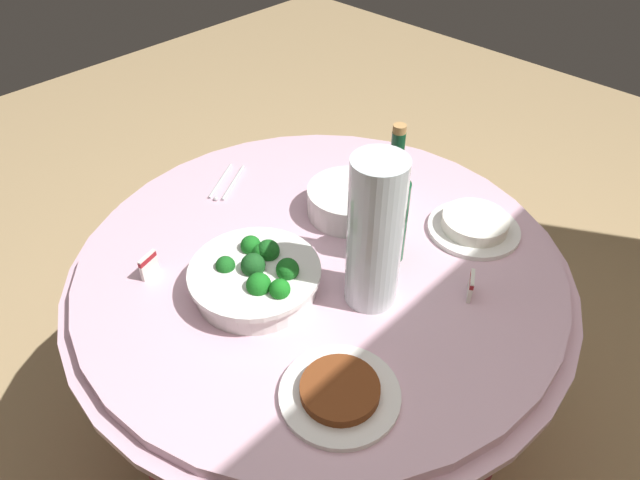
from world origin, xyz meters
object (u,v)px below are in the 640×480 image
object	(u,v)px
serving_tongs	(226,183)
label_placard_mid	(471,285)
plate_stack	(349,201)
food_plate_rice	(474,225)
wine_bottle	(391,211)
food_plate_stir_fry	(340,392)
broccoli_bowl	(256,277)
label_placard_front	(148,264)
decorative_fruit_vase	(374,241)

from	to	relation	value
serving_tongs	label_placard_mid	size ratio (longest dim) A/B	2.92
plate_stack	food_plate_rice	bearing A→B (deg)	119.85
label_placard_mid	serving_tongs	bearing A→B (deg)	-81.95
wine_bottle	serving_tongs	bearing A→B (deg)	-81.02
food_plate_stir_fry	label_placard_mid	size ratio (longest dim) A/B	4.00
food_plate_stir_fry	label_placard_mid	bearing A→B (deg)	176.03
wine_bottle	label_placard_mid	xyz separation A→B (m)	(-0.02, 0.21, -0.10)
plate_stack	broccoli_bowl	bearing A→B (deg)	6.96
wine_bottle	label_placard_front	distance (m)	0.54
wine_bottle	label_placard_mid	bearing A→B (deg)	95.82
serving_tongs	food_plate_stir_fry	world-z (taller)	food_plate_stir_fry
plate_stack	food_plate_stir_fry	bearing A→B (deg)	40.02
plate_stack	label_placard_mid	world-z (taller)	plate_stack
food_plate_stir_fry	food_plate_rice	size ratio (longest dim) A/B	1.00
wine_bottle	label_placard_front	world-z (taller)	wine_bottle
serving_tongs	food_plate_rice	bearing A→B (deg)	116.44
label_placard_front	label_placard_mid	size ratio (longest dim) A/B	1.00
food_plate_rice	label_placard_front	world-z (taller)	label_placard_front
wine_bottle	food_plate_rice	bearing A→B (deg)	156.10
serving_tongs	food_plate_stir_fry	xyz separation A→B (m)	(0.28, 0.67, 0.01)
wine_bottle	plate_stack	bearing A→B (deg)	-109.44
wine_bottle	decorative_fruit_vase	bearing A→B (deg)	23.80
serving_tongs	food_plate_rice	world-z (taller)	food_plate_rice
plate_stack	label_placard_front	distance (m)	0.50
broccoli_bowl	plate_stack	xyz separation A→B (m)	(-0.34, -0.04, -0.00)
broccoli_bowl	wine_bottle	world-z (taller)	wine_bottle
plate_stack	label_placard_mid	xyz separation A→B (m)	(0.04, 0.38, -0.00)
plate_stack	serving_tongs	world-z (taller)	plate_stack
food_plate_stir_fry	label_placard_mid	xyz separation A→B (m)	(-0.38, 0.03, 0.02)
plate_stack	serving_tongs	distance (m)	0.35
broccoli_bowl	label_placard_front	distance (m)	0.25
broccoli_bowl	food_plate_stir_fry	world-z (taller)	broccoli_bowl
wine_bottle	food_plate_stir_fry	size ratio (longest dim) A/B	1.53
serving_tongs	plate_stack	bearing A→B (deg)	113.43
wine_bottle	decorative_fruit_vase	distance (m)	0.14
food_plate_rice	wine_bottle	bearing A→B (deg)	-23.90
food_plate_stir_fry	label_placard_front	world-z (taller)	label_placard_front
wine_bottle	label_placard_mid	world-z (taller)	wine_bottle
broccoli_bowl	label_placard_mid	distance (m)	0.45
serving_tongs	label_placard_front	size ratio (longest dim) A/B	2.92
food_plate_stir_fry	wine_bottle	bearing A→B (deg)	-153.31
broccoli_bowl	plate_stack	bearing A→B (deg)	-173.04
broccoli_bowl	food_plate_rice	world-z (taller)	broccoli_bowl
food_plate_rice	label_placard_front	size ratio (longest dim) A/B	4.00
broccoli_bowl	plate_stack	world-z (taller)	broccoli_bowl
broccoli_bowl	label_placard_mid	world-z (taller)	broccoli_bowl
plate_stack	label_placard_front	xyz separation A→B (m)	(0.47, -0.17, -0.00)
broccoli_bowl	decorative_fruit_vase	size ratio (longest dim) A/B	0.82
broccoli_bowl	wine_bottle	bearing A→B (deg)	155.33
food_plate_rice	plate_stack	bearing A→B (deg)	-60.15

